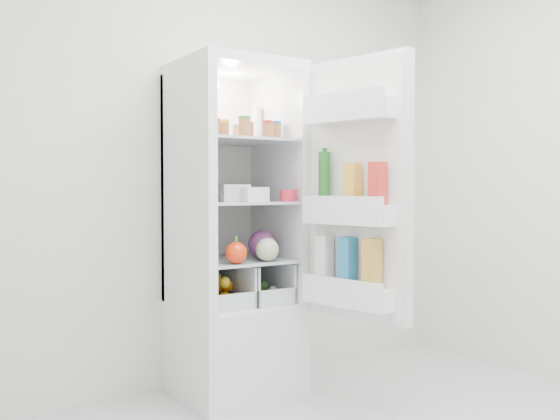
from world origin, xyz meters
TOP-DOWN VIEW (x-y plane):
  - room_walls at (0.00, 0.00)m, footprint 3.02×3.02m
  - refrigerator at (-0.20, 1.25)m, footprint 0.60×0.60m
  - shelf_low at (-0.20, 1.19)m, footprint 0.49×0.53m
  - shelf_mid at (-0.20, 1.19)m, footprint 0.49×0.53m
  - shelf_top at (-0.20, 1.19)m, footprint 0.49×0.53m
  - crisper_left at (-0.32, 1.19)m, footprint 0.23×0.46m
  - crisper_right at (-0.08, 1.19)m, footprint 0.23×0.46m
  - condiment_jars at (-0.21, 1.13)m, footprint 0.46×0.34m
  - squeeze_bottle at (0.01, 1.32)m, footprint 0.08×0.08m
  - tub_white at (-0.25, 1.10)m, footprint 0.17×0.17m
  - tub_cream at (-0.19, 1.02)m, footprint 0.13×0.13m
  - tin_red at (-0.01, 0.97)m, footprint 0.12×0.12m
  - foil_tray at (-0.28, 1.24)m, footprint 0.16×0.13m
  - tub_green at (-0.03, 1.34)m, footprint 0.14×0.16m
  - red_cabbage at (-0.08, 1.11)m, footprint 0.15×0.15m
  - bell_pepper at (-0.32, 0.97)m, footprint 0.11×0.11m
  - mushroom_bowl at (-0.36, 1.30)m, footprint 0.18×0.18m
  - salad_bag at (-0.13, 0.98)m, footprint 0.12×0.12m
  - citrus_pile at (-0.32, 1.16)m, footprint 0.20×0.31m
  - veg_pile at (-0.07, 1.18)m, footprint 0.16×0.30m
  - fridge_door at (0.16, 0.62)m, footprint 0.27×0.60m

SIDE VIEW (x-z plane):
  - veg_pile at x=-0.07m, z-range 0.51..0.61m
  - citrus_pile at x=-0.32m, z-range 0.50..0.66m
  - crisper_left at x=-0.32m, z-range 0.50..0.72m
  - crisper_right at x=-0.08m, z-range 0.50..0.72m
  - refrigerator at x=-0.20m, z-range -0.23..1.57m
  - shelf_low at x=-0.20m, z-range 0.73..0.75m
  - mushroom_bowl at x=-0.36m, z-range 0.75..0.82m
  - bell_pepper at x=-0.32m, z-range 0.75..0.86m
  - salad_bag at x=-0.13m, z-range 0.75..0.87m
  - red_cabbage at x=-0.08m, z-range 0.75..0.90m
  - shelf_mid at x=-0.20m, z-range 1.04..1.06m
  - foil_tray at x=-0.28m, z-range 1.06..1.09m
  - tin_red at x=-0.01m, z-range 1.06..1.12m
  - fridge_door at x=0.16m, z-range 0.44..1.74m
  - tub_cream at x=-0.19m, z-range 1.06..1.13m
  - tub_green at x=-0.03m, z-range 1.06..1.13m
  - tub_white at x=-0.25m, z-range 1.06..1.15m
  - shelf_top at x=-0.20m, z-range 1.37..1.39m
  - condiment_jars at x=-0.21m, z-range 1.39..1.47m
  - squeeze_bottle at x=0.01m, z-range 1.39..1.59m
  - room_walls at x=0.00m, z-range 0.29..2.90m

